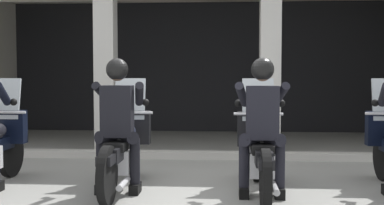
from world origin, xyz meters
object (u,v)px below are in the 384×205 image
(police_officer_center_left, at_px, (118,114))
(motorcycle_center_right, at_px, (260,150))
(motorcycle_center_left, at_px, (123,147))
(police_officer_center_right, at_px, (262,115))

(police_officer_center_left, distance_m, motorcycle_center_right, 1.74)
(motorcycle_center_left, distance_m, police_officer_center_right, 1.76)
(motorcycle_center_left, relative_size, police_officer_center_right, 1.29)
(police_officer_center_left, relative_size, motorcycle_center_right, 0.78)
(police_officer_center_left, bearing_deg, police_officer_center_right, -8.73)
(police_officer_center_left, height_order, police_officer_center_right, same)
(police_officer_center_left, xyz_separation_m, police_officer_center_right, (1.67, -0.08, 0.00))
(motorcycle_center_left, bearing_deg, police_officer_center_left, -96.13)
(motorcycle_center_left, relative_size, police_officer_center_left, 1.29)
(motorcycle_center_left, bearing_deg, police_officer_center_right, -18.28)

